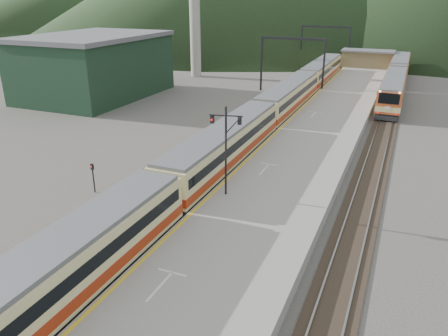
% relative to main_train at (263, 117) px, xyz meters
% --- Properties ---
extents(track_main, '(2.60, 200.00, 0.23)m').
position_rel_main_train_xyz_m(track_main, '(0.00, 6.88, -1.95)').
color(track_main, black).
rests_on(track_main, ground).
extents(track_far, '(2.60, 200.00, 0.23)m').
position_rel_main_train_xyz_m(track_far, '(-5.00, 6.88, -1.95)').
color(track_far, black).
rests_on(track_far, ground).
extents(track_second, '(2.60, 200.00, 0.23)m').
position_rel_main_train_xyz_m(track_second, '(11.50, 6.88, -1.95)').
color(track_second, black).
rests_on(track_second, ground).
extents(platform, '(8.00, 100.00, 1.00)m').
position_rel_main_train_xyz_m(platform, '(5.60, 4.88, -1.52)').
color(platform, gray).
rests_on(platform, ground).
extents(gantry_near, '(9.55, 0.25, 8.00)m').
position_rel_main_train_xyz_m(gantry_near, '(-2.85, 21.88, 3.57)').
color(gantry_near, black).
rests_on(gantry_near, ground).
extents(gantry_far, '(9.55, 0.25, 8.00)m').
position_rel_main_train_xyz_m(gantry_far, '(-2.85, 46.88, 3.57)').
color(gantry_far, black).
rests_on(gantry_far, ground).
extents(warehouse, '(14.50, 20.50, 8.60)m').
position_rel_main_train_xyz_m(warehouse, '(-28.00, 8.88, 2.30)').
color(warehouse, black).
rests_on(warehouse, ground).
extents(station_shed, '(9.40, 4.40, 3.10)m').
position_rel_main_train_xyz_m(station_shed, '(5.60, 44.88, 0.55)').
color(station_shed, brown).
rests_on(station_shed, platform).
extents(main_train, '(2.92, 80.17, 3.57)m').
position_rel_main_train_xyz_m(main_train, '(0.00, 0.00, 0.00)').
color(main_train, '#D8CB83').
rests_on(main_train, track_main).
extents(second_train, '(2.75, 37.52, 3.36)m').
position_rel_main_train_xyz_m(second_train, '(11.50, 29.01, -0.10)').
color(second_train, '#CB5628').
rests_on(second_train, track_second).
extents(signal_mast, '(2.16, 0.61, 6.17)m').
position_rel_main_train_xyz_m(signal_mast, '(2.73, -16.46, 2.78)').
color(signal_mast, black).
rests_on(signal_mast, platform).
extents(short_signal_a, '(0.25, 0.20, 2.27)m').
position_rel_main_train_xyz_m(short_signal_a, '(-3.37, -25.66, -0.55)').
color(short_signal_a, black).
rests_on(short_signal_a, ground).
extents(short_signal_b, '(0.24, 0.20, 2.27)m').
position_rel_main_train_xyz_m(short_signal_b, '(-2.76, 2.38, -0.55)').
color(short_signal_b, black).
rests_on(short_signal_b, ground).
extents(short_signal_c, '(0.25, 0.21, 2.27)m').
position_rel_main_train_xyz_m(short_signal_c, '(-7.26, -18.05, -0.55)').
color(short_signal_c, black).
rests_on(short_signal_c, ground).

